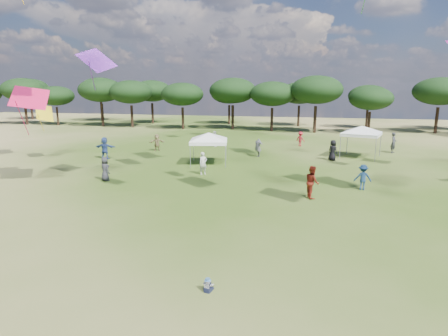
{
  "coord_description": "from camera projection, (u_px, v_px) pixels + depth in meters",
  "views": [
    {
      "loc": [
        2.61,
        -7.79,
        6.12
      ],
      "look_at": [
        -0.55,
        6.0,
        3.03
      ],
      "focal_mm": 30.0,
      "sensor_mm": 36.0,
      "label": 1
    }
  ],
  "objects": [
    {
      "name": "tree_line",
      "position": [
        310.0,
        92.0,
        52.76
      ],
      "size": [
        108.78,
        17.63,
        7.77
      ],
      "color": "black",
      "rests_on": "ground"
    },
    {
      "name": "tent_left",
      "position": [
        209.0,
        134.0,
        29.71
      ],
      "size": [
        5.72,
        5.72,
        2.84
      ],
      "rotation": [
        0.0,
        0.0,
        0.21
      ],
      "color": "gray",
      "rests_on": "ground"
    },
    {
      "name": "tent_right",
      "position": [
        362.0,
        127.0,
        32.45
      ],
      "size": [
        5.9,
        5.9,
        3.09
      ],
      "rotation": [
        0.0,
        0.0,
        -0.29
      ],
      "color": "gray",
      "rests_on": "ground"
    },
    {
      "name": "toddler",
      "position": [
        208.0,
        286.0,
        11.36
      ],
      "size": [
        0.33,
        0.36,
        0.45
      ],
      "rotation": [
        0.0,
        0.0,
        -0.23
      ],
      "color": "black",
      "rests_on": "ground"
    },
    {
      "name": "festival_crowd",
      "position": [
        257.0,
        152.0,
        30.79
      ],
      "size": [
        31.16,
        19.82,
        1.91
      ],
      "color": "#A81C25",
      "rests_on": "ground"
    }
  ]
}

